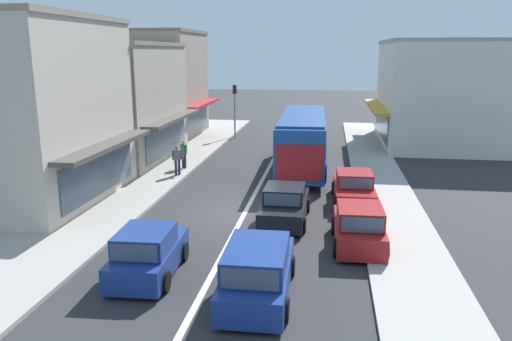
% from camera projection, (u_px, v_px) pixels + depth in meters
% --- Properties ---
extents(ground_plane, '(140.00, 140.00, 0.00)m').
position_uv_depth(ground_plane, '(245.00, 213.00, 21.36)').
color(ground_plane, '#2D2D30').
extents(lane_centre_line, '(0.20, 28.00, 0.01)m').
position_uv_depth(lane_centre_line, '(258.00, 188.00, 25.21)').
color(lane_centre_line, silver).
rests_on(lane_centre_line, ground).
extents(sidewalk_left, '(5.20, 44.00, 0.14)m').
position_uv_depth(sidewalk_left, '(144.00, 173.00, 28.07)').
color(sidewalk_left, '#A39E96').
rests_on(sidewalk_left, ground).
extents(kerb_right, '(2.80, 44.00, 0.12)m').
position_uv_depth(kerb_right, '(380.00, 182.00, 26.25)').
color(kerb_right, '#A39E96').
rests_on(kerb_right, ground).
extents(shopfront_corner_near, '(8.15, 8.66, 8.30)m').
position_uv_depth(shopfront_corner_near, '(21.00, 111.00, 22.19)').
color(shopfront_corner_near, beige).
rests_on(shopfront_corner_near, ground).
extents(shopfront_mid_block, '(8.36, 9.34, 7.29)m').
position_uv_depth(shopfront_mid_block, '(109.00, 102.00, 31.13)').
color(shopfront_mid_block, '#B2A38E').
rests_on(shopfront_mid_block, ground).
extents(shopfront_far_end, '(7.51, 7.91, 8.34)m').
position_uv_depth(shopfront_far_end, '(157.00, 85.00, 39.61)').
color(shopfront_far_end, gray).
rests_on(shopfront_far_end, ground).
extents(building_right_far, '(9.29, 10.95, 7.56)m').
position_uv_depth(building_right_far, '(441.00, 93.00, 36.35)').
color(building_right_far, silver).
rests_on(building_right_far, ground).
extents(city_bus, '(2.95, 10.92, 3.23)m').
position_uv_depth(city_bus, '(302.00, 137.00, 28.93)').
color(city_bus, '#1E4C99').
rests_on(city_bus, ground).
extents(sedan_adjacent_lane_lead, '(1.95, 4.23, 1.47)m').
position_uv_depth(sedan_adjacent_lane_lead, '(285.00, 205.00, 20.25)').
color(sedan_adjacent_lane_lead, black).
rests_on(sedan_adjacent_lane_lead, ground).
extents(hatchback_queue_gap_filler, '(1.94, 3.77, 1.54)m').
position_uv_depth(hatchback_queue_gap_filler, '(148.00, 253.00, 15.27)').
color(hatchback_queue_gap_filler, navy).
rests_on(hatchback_queue_gap_filler, ground).
extents(wagon_queue_far_back, '(1.99, 4.53, 1.58)m').
position_uv_depth(wagon_queue_far_back, '(258.00, 271.00, 13.96)').
color(wagon_queue_far_back, navy).
rests_on(wagon_queue_far_back, ground).
extents(parked_hatchback_kerb_front, '(1.89, 3.74, 1.54)m').
position_uv_depth(parked_hatchback_kerb_front, '(359.00, 227.00, 17.54)').
color(parked_hatchback_kerb_front, maroon).
rests_on(parked_hatchback_kerb_front, ground).
extents(parked_sedan_kerb_second, '(1.98, 4.24, 1.47)m').
position_uv_depth(parked_sedan_kerb_second, '(354.00, 189.00, 22.66)').
color(parked_sedan_kerb_second, maroon).
rests_on(parked_sedan_kerb_second, ground).
extents(traffic_light_downstreet, '(0.32, 0.24, 4.20)m').
position_uv_depth(traffic_light_downstreet, '(235.00, 102.00, 38.99)').
color(traffic_light_downstreet, gray).
rests_on(traffic_light_downstreet, ground).
extents(pedestrian_with_handbag_near, '(0.62, 0.47, 1.63)m').
position_uv_depth(pedestrian_with_handbag_near, '(177.00, 158.00, 27.13)').
color(pedestrian_with_handbag_near, '#232838').
rests_on(pedestrian_with_handbag_near, sidewalk_left).
extents(pedestrian_browsing_midblock, '(0.48, 0.39, 1.63)m').
position_uv_depth(pedestrian_browsing_midblock, '(184.00, 152.00, 28.72)').
color(pedestrian_browsing_midblock, '#232838').
rests_on(pedestrian_browsing_midblock, sidewalk_left).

